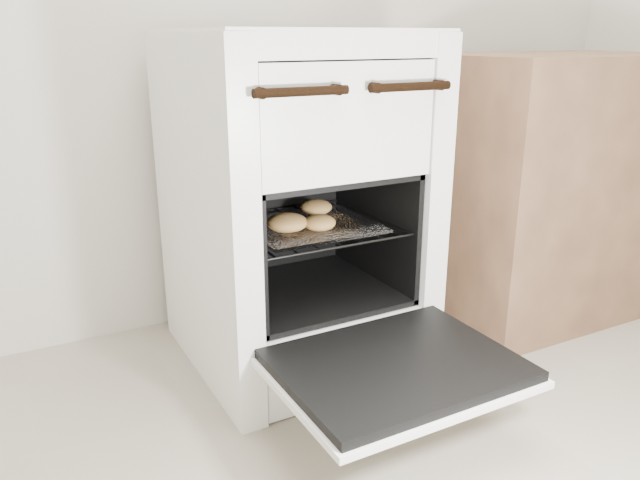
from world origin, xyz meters
The scene contains 6 objects.
stove centered at (0.02, 1.19, 0.42)m, with size 0.56×0.62×0.86m.
oven_door centered at (0.02, 0.72, 0.19)m, with size 0.50×0.39×0.04m.
oven_rack centered at (0.02, 1.13, 0.39)m, with size 0.41×0.39×0.01m.
foil_sheet centered at (0.02, 1.11, 0.40)m, with size 0.32×0.28×0.01m, color white.
baked_rolls centered at (0.00, 1.10, 0.42)m, with size 0.26×0.24×0.04m.
counter centered at (0.90, 1.14, 0.40)m, with size 0.80×0.53×0.80m, color brown.
Camera 1 is at (-0.68, -0.23, 0.85)m, focal length 35.00 mm.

